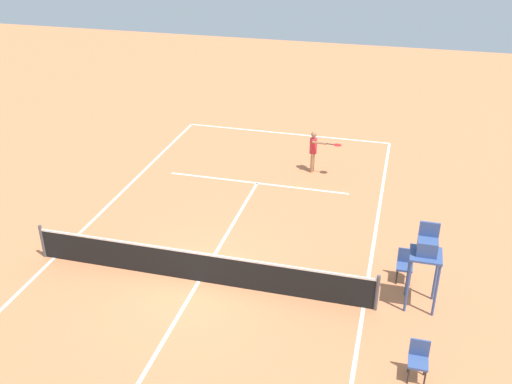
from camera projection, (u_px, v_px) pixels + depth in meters
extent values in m
plane|color=#D37A4C|center=(199.00, 281.00, 16.33)|extent=(60.00, 60.00, 0.00)
cube|color=white|center=(287.00, 133.00, 26.35)|extent=(9.17, 0.10, 0.01)
cube|color=white|center=(363.00, 307.00, 15.28)|extent=(0.10, 23.32, 0.01)
cube|color=white|center=(54.00, 258.00, 17.37)|extent=(0.10, 23.32, 0.01)
cube|color=white|center=(257.00, 183.00, 21.84)|extent=(6.88, 0.10, 0.01)
cube|color=white|center=(199.00, 281.00, 16.33)|extent=(0.10, 12.82, 0.01)
cylinder|color=#4C4C51|center=(377.00, 293.00, 14.97)|extent=(0.10, 0.10, 1.07)
cylinder|color=#4C4C51|center=(43.00, 241.00, 17.19)|extent=(0.10, 0.10, 1.07)
cube|color=black|center=(198.00, 268.00, 16.12)|extent=(9.77, 0.03, 0.91)
cube|color=white|center=(198.00, 253.00, 15.90)|extent=(9.77, 0.04, 0.06)
cylinder|color=#9E704C|center=(313.00, 161.00, 22.69)|extent=(0.12, 0.12, 0.77)
cylinder|color=#9E704C|center=(312.00, 163.00, 22.52)|extent=(0.12, 0.12, 0.77)
cylinder|color=red|center=(313.00, 146.00, 22.29)|extent=(0.28, 0.28, 0.60)
sphere|color=#9E704C|center=(314.00, 134.00, 22.07)|extent=(0.22, 0.22, 0.22)
cylinder|color=#9E704C|center=(314.00, 143.00, 22.43)|extent=(0.09, 0.09, 0.54)
cylinder|color=#9E704C|center=(319.00, 143.00, 21.95)|extent=(0.54, 0.12, 0.09)
cylinder|color=black|center=(330.00, 144.00, 21.84)|extent=(0.26, 0.05, 0.04)
ellipsoid|color=red|center=(337.00, 145.00, 21.76)|extent=(0.33, 0.30, 0.04)
sphere|color=#CCE033|center=(298.00, 187.00, 21.49)|extent=(0.07, 0.07, 0.07)
cylinder|color=#38518C|center=(436.00, 291.00, 14.65)|extent=(0.07, 0.07, 1.55)
cylinder|color=#38518C|center=(408.00, 286.00, 14.81)|extent=(0.07, 0.07, 1.55)
cylinder|color=#38518C|center=(436.00, 275.00, 15.26)|extent=(0.07, 0.07, 1.55)
cylinder|color=#38518C|center=(408.00, 271.00, 15.41)|extent=(0.07, 0.07, 1.55)
cube|color=#38518C|center=(426.00, 255.00, 14.67)|extent=(0.80, 0.80, 0.06)
cube|color=#38518C|center=(427.00, 247.00, 14.56)|extent=(0.50, 0.44, 0.40)
cube|color=#38518C|center=(429.00, 231.00, 14.57)|extent=(0.50, 0.06, 0.50)
cylinder|color=#262626|center=(425.00, 379.00, 12.74)|extent=(0.04, 0.04, 0.45)
cylinder|color=#262626|center=(408.00, 376.00, 12.82)|extent=(0.04, 0.04, 0.45)
cylinder|color=#262626|center=(425.00, 367.00, 13.04)|extent=(0.04, 0.04, 0.45)
cylinder|color=#262626|center=(409.00, 364.00, 13.12)|extent=(0.04, 0.04, 0.45)
cube|color=#38518C|center=(418.00, 363.00, 12.82)|extent=(0.44, 0.44, 0.06)
cube|color=#38518C|center=(420.00, 347.00, 12.89)|extent=(0.44, 0.04, 0.44)
cylinder|color=#262626|center=(410.00, 279.00, 16.03)|extent=(0.04, 0.04, 0.45)
cylinder|color=#262626|center=(397.00, 277.00, 16.11)|extent=(0.04, 0.04, 0.45)
cylinder|color=#262626|center=(410.00, 272.00, 16.33)|extent=(0.04, 0.04, 0.45)
cylinder|color=#262626|center=(397.00, 270.00, 16.41)|extent=(0.04, 0.04, 0.45)
cube|color=#38518C|center=(405.00, 267.00, 16.10)|extent=(0.44, 0.44, 0.06)
cube|color=#38518C|center=(406.00, 255.00, 16.18)|extent=(0.44, 0.04, 0.44)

